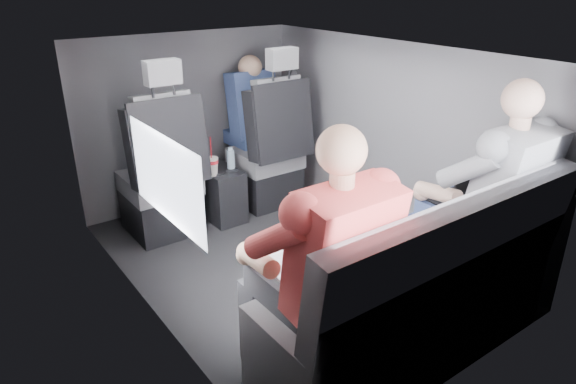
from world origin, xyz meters
TOP-DOWN VIEW (x-y plane):
  - floor at (0.00, 0.00)m, footprint 2.60×2.60m
  - ceiling at (0.00, 0.00)m, footprint 2.60×2.60m
  - panel_left at (-0.90, 0.00)m, footprint 0.02×2.60m
  - panel_right at (0.90, 0.00)m, footprint 0.02×2.60m
  - panel_front at (0.00, 1.30)m, footprint 1.80×0.02m
  - panel_back at (0.00, -1.30)m, footprint 1.80×0.02m
  - side_window at (-0.88, -0.30)m, footprint 0.02×0.75m
  - seatbelt at (0.45, 0.67)m, footprint 0.35×0.11m
  - front_seat_left at (-0.45, 0.84)m, footprint 0.52×0.58m
  - front_seat_right at (0.45, 0.84)m, footprint 0.52×0.58m
  - center_console at (0.00, 0.88)m, footprint 0.24×0.48m
  - rear_bench at (0.00, -1.06)m, footprint 1.60×0.57m
  - soda_cup at (-0.10, 0.76)m, footprint 0.10×0.10m
  - water_bottle at (0.07, 0.79)m, footprint 0.06×0.06m
  - laptop_white at (-0.49, -0.84)m, footprint 0.36×0.34m
  - laptop_black at (0.59, -0.83)m, footprint 0.30×0.28m
  - passenger_rear_left at (-0.52, -0.97)m, footprint 0.53×0.64m
  - passenger_rear_right at (0.61, -0.97)m, footprint 0.55×0.66m
  - passenger_front_right at (0.46, 1.10)m, footprint 0.38×0.38m

SIDE VIEW (x-z plane):
  - floor at x=0.00m, z-range 0.00..0.00m
  - center_console at x=0.00m, z-range 0.00..0.41m
  - rear_bench at x=0.00m, z-range -0.15..0.77m
  - front_seat_left at x=-0.45m, z-range -0.23..1.03m
  - front_seat_right at x=0.45m, z-range -0.23..1.03m
  - soda_cup at x=-0.10m, z-range 0.33..0.62m
  - water_bottle at x=0.07m, z-range 0.39..0.56m
  - laptop_black at x=0.59m, z-range 0.52..0.73m
  - laptop_white at x=-0.49m, z-range 0.51..0.76m
  - passenger_rear_left at x=-0.52m, z-range 0.01..1.28m
  - passenger_rear_right at x=0.61m, z-range 0.01..1.31m
  - panel_left at x=-0.90m, z-range 0.00..1.35m
  - panel_right at x=0.90m, z-range 0.00..1.35m
  - panel_front at x=0.00m, z-range 0.00..1.35m
  - panel_back at x=0.00m, z-range 0.00..1.35m
  - passenger_front_right at x=0.46m, z-range 0.38..1.11m
  - seatbelt at x=0.45m, z-range 0.50..1.10m
  - side_window at x=-0.88m, z-range 0.69..1.11m
  - ceiling at x=0.00m, z-range 1.35..1.35m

